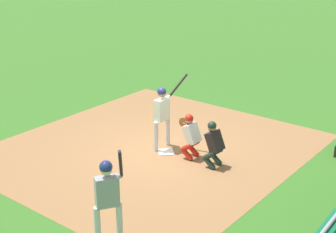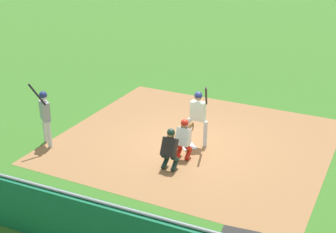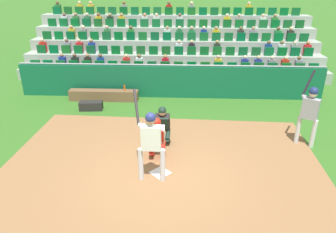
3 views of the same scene
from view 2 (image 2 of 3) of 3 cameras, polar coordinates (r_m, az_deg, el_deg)
name	(u,v)px [view 2 (image 2 of 3)]	position (r m, az deg, el deg)	size (l,w,h in m)	color
ground_plane	(188,147)	(15.51, 2.47, -3.68)	(160.00, 160.00, 0.00)	#336721
infield_dirt_patch	(194,141)	(15.93, 3.15, -2.93)	(8.68, 7.92, 0.01)	#90643E
home_plate_marker	(188,147)	(15.51, 2.48, -3.63)	(0.44, 0.44, 0.02)	white
batter_at_plate	(198,112)	(15.19, 3.65, 0.54)	(0.82, 0.72, 2.25)	silver
catcher_crouching	(184,137)	(14.54, 1.96, -2.43)	(0.46, 0.71, 1.29)	red
home_plate_umpire	(170,147)	(13.91, 0.24, -3.73)	(0.48, 0.47, 1.29)	#192C24
dugout_wall	(91,226)	(10.82, -9.27, -12.84)	(12.66, 0.24, 1.42)	#125D3B
on_deck_batter	(45,112)	(15.68, -14.58, 0.56)	(0.55, 0.73, 2.25)	silver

